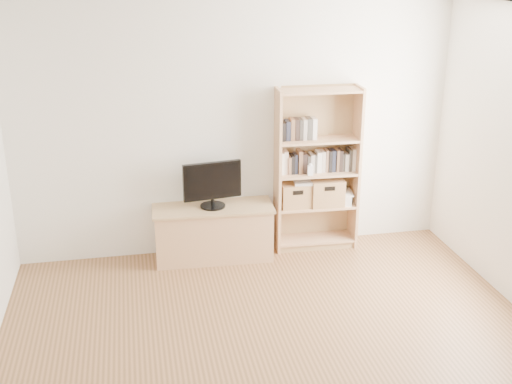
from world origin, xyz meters
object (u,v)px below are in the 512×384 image
object	(u,v)px
tv_stand	(213,233)
television	(212,185)
baby_monitor	(310,170)
bookshelf	(317,170)
basket_right	(326,191)
basket_left	(295,195)
laptop	(310,181)

from	to	relation	value
tv_stand	television	world-z (taller)	television
television	baby_monitor	xyz separation A→B (m)	(1.01, -0.02, 0.10)
tv_stand	baby_monitor	world-z (taller)	baby_monitor
tv_stand	bookshelf	size ratio (longest dim) A/B	0.68
basket_right	television	bearing A→B (deg)	-175.03
television	basket_right	bearing A→B (deg)	-5.05
tv_stand	baby_monitor	xyz separation A→B (m)	(1.01, -0.02, 0.63)
tv_stand	basket_left	size ratio (longest dim) A/B	3.84
baby_monitor	basket_left	world-z (taller)	baby_monitor
baby_monitor	basket_left	distance (m)	0.33
baby_monitor	laptop	xyz separation A→B (m)	(0.03, 0.09, -0.15)
basket_right	basket_left	bearing A→B (deg)	-179.76
basket_left	television	bearing A→B (deg)	-175.63
bookshelf	laptop	world-z (taller)	bookshelf
basket_left	laptop	xyz separation A→B (m)	(0.16, -0.01, 0.14)
basket_left	laptop	bearing A→B (deg)	-3.27
basket_left	basket_right	size ratio (longest dim) A/B	0.90
tv_stand	basket_right	xyz separation A→B (m)	(1.22, 0.06, 0.35)
tv_stand	basket_right	distance (m)	1.27
television	bookshelf	bearing A→B (deg)	-4.36
tv_stand	laptop	world-z (taller)	laptop
tv_stand	basket_left	xyz separation A→B (m)	(0.88, 0.07, 0.34)
television	baby_monitor	bearing A→B (deg)	-9.28
basket_left	baby_monitor	bearing A→B (deg)	-36.32
laptop	basket_left	bearing A→B (deg)	-174.65
baby_monitor	basket_right	size ratio (longest dim) A/B	0.30
laptop	tv_stand	bearing A→B (deg)	-168.18
television	basket_left	size ratio (longest dim) A/B	1.93
bookshelf	baby_monitor	bearing A→B (deg)	-135.00
tv_stand	baby_monitor	size ratio (longest dim) A/B	11.33
baby_monitor	laptop	world-z (taller)	baby_monitor
basket_left	basket_right	bearing A→B (deg)	-2.16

